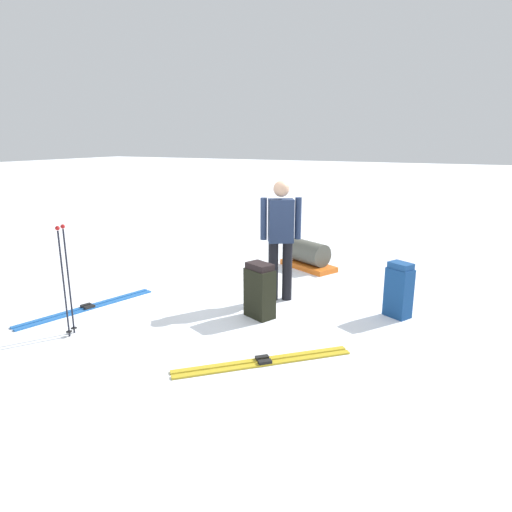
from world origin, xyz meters
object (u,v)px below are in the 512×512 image
ski_pair_far (263,362)px  backpack_bright (260,291)px  ski_pair_near (88,308)px  gear_sled (309,256)px  backpack_large_dark (399,290)px  skier_standing (281,235)px  ski_poles_planted_near (65,275)px

ski_pair_far → backpack_bright: (-1.10, -0.58, 0.34)m
ski_pair_near → ski_pair_far: 2.83m
gear_sled → backpack_bright: bearing=5.2°
ski_pair_far → backpack_large_dark: size_ratio=2.07×
skier_standing → backpack_bright: 0.94m
backpack_bright → ski_poles_planted_near: 2.33m
ski_pair_near → skier_standing: bearing=124.3°
skier_standing → gear_sled: (-1.72, -0.19, -0.73)m
gear_sled → ski_pair_far: bearing=12.8°
backpack_large_dark → backpack_bright: size_ratio=1.01×
backpack_bright → gear_sled: (-2.44, -0.22, -0.13)m
ski_poles_planted_near → skier_standing: bearing=142.1°
ski_pair_far → backpack_large_dark: 2.20m
skier_standing → gear_sled: bearing=-173.5°
backpack_bright → skier_standing: bearing=-177.9°
skier_standing → gear_sled: size_ratio=1.51×
ski_poles_planted_near → gear_sled: size_ratio=1.17×
backpack_large_dark → ski_poles_planted_near: (2.31, -3.35, 0.38)m
ski_pair_near → ski_poles_planted_near: bearing=34.5°
skier_standing → backpack_bright: skier_standing is taller
skier_standing → ski_pair_near: size_ratio=0.88×
skier_standing → backpack_large_dark: 1.73m
ski_pair_far → gear_sled: size_ratio=1.34×
backpack_large_dark → gear_sled: 2.44m
backpack_bright → ski_poles_planted_near: size_ratio=0.55×
ski_pair_near → ski_pair_far: (0.32, 2.82, 0.00)m
ski_pair_far → ski_poles_planted_near: 2.47m
ski_pair_near → backpack_large_dark: bearing=112.7°
skier_standing → ski_poles_planted_near: (2.21, -1.72, -0.22)m
skier_standing → ski_pair_near: 2.83m
backpack_large_dark → ski_poles_planted_near: size_ratio=0.55×
skier_standing → backpack_bright: (0.72, 0.03, -0.60)m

